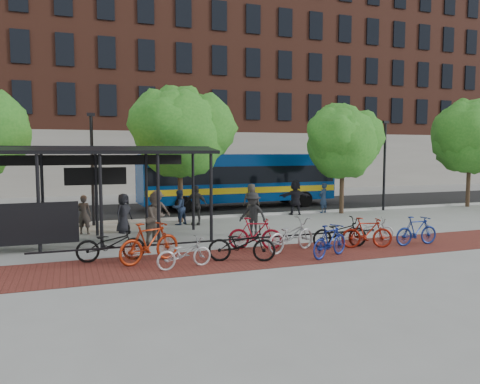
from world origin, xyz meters
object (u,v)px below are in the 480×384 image
object	(u,v)px
tree_d	(471,134)
pedestrian_0	(124,213)
lamp_post_left	(92,166)
bike_4	(242,244)
bike_7	(330,241)
bike_8	(340,233)
lamp_post_right	(384,163)
pedestrian_7	(323,198)
pedestrian_3	(157,210)
pedestrian_6	(252,200)
bus	(239,177)
bike_5	(255,234)
pedestrian_5	(295,197)
bike_11	(417,231)
bike_1	(150,243)
pedestrian_1	(84,215)
pedestrian_2	(179,207)
bike_2	(184,253)
bike_0	(111,244)
pedestrian_4	(196,205)
tree_c	(344,139)
pedestrian_9	(253,214)
bike_6	(291,235)
pedestrian_8	(156,218)
bike_10	(372,229)
tree_b	(181,129)
bike_9	(367,233)

from	to	relation	value
tree_d	pedestrian_0	bearing A→B (deg)	-173.94
lamp_post_left	bike_4	bearing A→B (deg)	-66.37
bike_7	bike_8	world-z (taller)	bike_8
lamp_post_right	pedestrian_7	world-z (taller)	lamp_post_right
pedestrian_3	pedestrian_6	size ratio (longest dim) A/B	0.97
bus	bike_5	world-z (taller)	bus
bike_4	pedestrian_5	world-z (taller)	pedestrian_5
bike_11	bus	bearing A→B (deg)	9.87
bike_1	pedestrian_6	size ratio (longest dim) A/B	1.21
lamp_post_right	bike_8	xyz separation A→B (m)	(-8.09, -8.21, -2.21)
pedestrian_1	pedestrian_2	world-z (taller)	pedestrian_1
pedestrian_0	pedestrian_5	size ratio (longest dim) A/B	0.89
tree_d	pedestrian_1	distance (m)	22.96
tree_d	bike_2	bearing A→B (deg)	-156.00
bike_0	bike_1	bearing A→B (deg)	-117.01
pedestrian_1	pedestrian_7	world-z (taller)	pedestrian_7
pedestrian_4	tree_c	bearing A→B (deg)	37.94
pedestrian_2	pedestrian_7	distance (m)	8.54
pedestrian_9	bike_5	bearing A→B (deg)	-64.77
pedestrian_1	pedestrian_2	xyz separation A→B (m)	(4.20, 1.05, -0.00)
bike_4	bike_6	xyz separation A→B (m)	(2.06, 0.75, 0.02)
pedestrian_8	pedestrian_1	bearing A→B (deg)	89.86
bike_10	pedestrian_3	size ratio (longest dim) A/B	0.99
bike_8	pedestrian_1	size ratio (longest dim) A/B	1.27
bike_6	pedestrian_6	distance (m)	8.54
bike_7	tree_c	bearing A→B (deg)	-59.26
lamp_post_right	pedestrian_7	size ratio (longest dim) A/B	3.11
bike_1	pedestrian_4	bearing A→B (deg)	-48.96
bike_8	pedestrian_6	world-z (taller)	pedestrian_6
bike_11	pedestrian_6	size ratio (longest dim) A/B	1.02
tree_b	bike_6	xyz separation A→B (m)	(1.89, -7.97, -3.89)
bike_2	pedestrian_6	distance (m)	10.95
lamp_post_right	pedestrian_9	size ratio (longest dim) A/B	2.89
bike_0	bike_4	size ratio (longest dim) A/B	1.00
tree_b	bike_8	world-z (taller)	tree_b
tree_b	lamp_post_right	distance (m)	12.03
bike_7	pedestrian_7	distance (m)	11.03
pedestrian_3	pedestrian_4	distance (m)	1.93
bike_2	bike_8	bearing A→B (deg)	-91.87
tree_b	tree_c	distance (m)	9.00
bike_0	pedestrian_8	world-z (taller)	pedestrian_8
bike_0	pedestrian_7	size ratio (longest dim) A/B	1.26
tree_b	pedestrian_4	size ratio (longest dim) A/B	3.53
bike_9	pedestrian_1	size ratio (longest dim) A/B	1.12
lamp_post_left	bike_9	distance (m)	12.47
tree_b	bike_0	xyz separation A→B (m)	(-3.96, -7.30, -3.91)
pedestrian_2	tree_c	bearing A→B (deg)	153.31
tree_d	pedestrian_5	size ratio (longest dim) A/B	3.53
bike_4	pedestrian_3	xyz separation A→B (m)	(-1.33, 7.09, 0.29)
lamp_post_right	pedestrian_0	world-z (taller)	lamp_post_right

